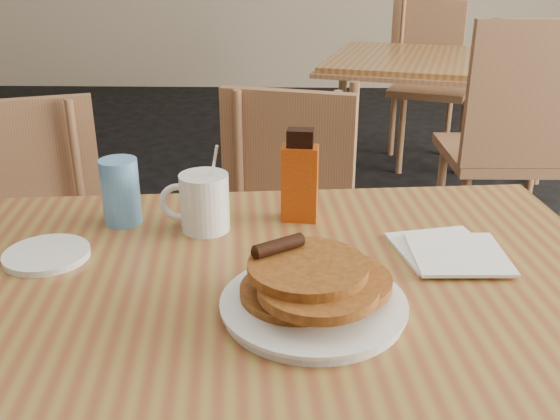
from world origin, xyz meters
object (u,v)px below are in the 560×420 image
Objects in this scene: neighbor_table at (466,68)px; chair_main_far at (286,219)px; blue_tumbler at (121,191)px; chair_neighbor_far at (428,68)px; chair_wall_extra at (26,224)px; main_table at (283,298)px; coffee_mug at (203,201)px; syrup_bottle at (300,179)px; chair_neighbor_near at (518,132)px; pancake_plate at (313,293)px.

chair_main_far is (-0.83, -1.36, -0.19)m from neighbor_table.
chair_neighbor_far is at bearing 67.26° from blue_tumbler.
chair_neighbor_far is 2.90m from blue_tumbler.
chair_main_far reaches higher than chair_wall_extra.
main_table is 7.24× the size of coffee_mug.
syrup_bottle is (0.78, -0.49, 0.33)m from chair_wall_extra.
chair_neighbor_near reaches higher than pancake_plate.
pancake_plate is at bearing -40.67° from blue_tumbler.
chair_neighbor_far is at bearing 90.20° from chair_neighbor_near.
main_table is 0.14m from pancake_plate.
coffee_mug is at bearing -90.72° from chair_main_far.
syrup_bottle is (-0.79, -1.88, 0.12)m from neighbor_table.
pancake_plate is at bearing -66.93° from main_table.
blue_tumbler reaches higher than neighbor_table.
chair_main_far is (-0.01, 0.74, -0.19)m from main_table.
chair_neighbor_far is 1.53m from chair_neighbor_near.
chair_main_far is at bearing 60.02° from blue_tumbler.
neighbor_table is at bearing 72.71° from chair_main_far.
pancake_plate reaches higher than neighbor_table.
chair_neighbor_near is (0.84, 0.60, 0.09)m from chair_main_far.
syrup_bottle is at bearing -72.42° from chair_main_far.
main_table is 0.25m from coffee_mug.
main_table is 6.85× the size of syrup_bottle.
neighbor_table is at bearing 22.04° from chair_wall_extra.
chair_main_far is 1.03m from chair_neighbor_near.
main_table is 2.98m from chair_neighbor_far.
syrup_bottle is (-0.02, 0.33, 0.05)m from pancake_plate.
chair_main_far is 0.65m from coffee_mug.
chair_neighbor_far is 7.46× the size of blue_tumbler.
chair_neighbor_far reaches higher than coffee_mug.
chair_neighbor_far is at bearing 74.39° from main_table.
pancake_plate is (0.05, -0.85, 0.26)m from chair_main_far.
chair_main_far is 2.28m from chair_neighbor_far.
chair_main_far is 0.75m from chair_wall_extra.
chair_wall_extra is (-1.58, -1.38, -0.20)m from neighbor_table.
main_table and neighbor_table have the same top height.
chair_neighbor_far is at bearing 59.85° from coffee_mug.
neighbor_table is 2.04m from syrup_bottle.
chair_neighbor_far is at bearing 78.95° from syrup_bottle.
chair_neighbor_near is at bearing 2.01° from chair_wall_extra.
chair_neighbor_near reaches higher than chair_neighbor_far.
chair_neighbor_near reaches higher than blue_tumbler.
neighbor_table is 2.11m from chair_wall_extra.
main_table is 9.79× the size of blue_tumbler.
main_table is 1.06m from chair_wall_extra.
syrup_bottle is at bearing 3.93° from blue_tumbler.
syrup_bottle is (0.03, -0.51, 0.31)m from chair_main_far.
pancake_plate is (-0.78, -2.21, 0.07)m from neighbor_table.
chair_neighbor_far is 1.12× the size of chair_wall_extra.
main_table is at bearing -85.55° from chair_neighbor_far.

